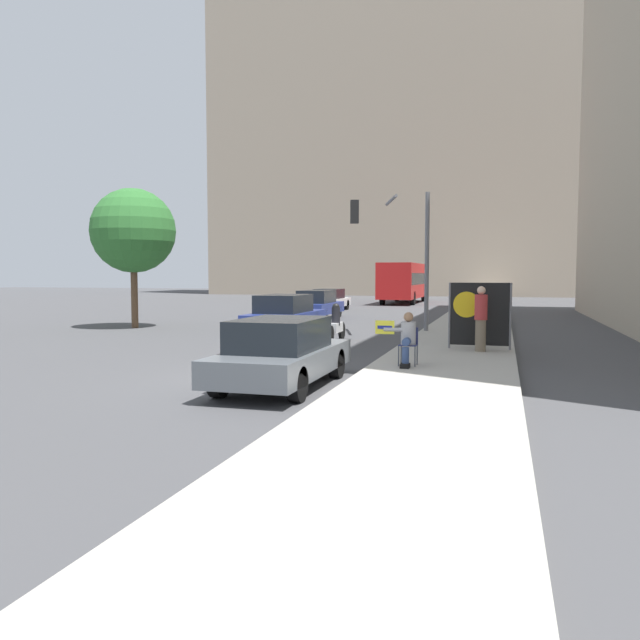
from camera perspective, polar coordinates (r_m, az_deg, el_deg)
ground_plane at (r=13.45m, az=-3.88°, el=-5.39°), size 160.00×160.00×0.00m
sidewalk_curb at (r=27.56m, az=13.65°, el=-0.43°), size 3.27×90.00×0.16m
building_backdrop_far at (r=73.46m, az=11.31°, el=16.89°), size 52.00×12.00×37.04m
seated_protester at (r=14.27m, az=7.94°, el=-1.55°), size 0.95×0.77×1.22m
jogger_on_sidewalk at (r=17.30m, az=14.49°, el=0.16°), size 0.34×0.34×1.76m
pedestrian_behind at (r=20.19m, az=13.94°, el=0.79°), size 0.34×0.34×1.80m
protest_banner at (r=17.88m, az=14.34°, el=0.53°), size 1.71×0.06×1.85m
traffic_light_pole at (r=23.22m, az=7.15°, el=7.54°), size 2.82×2.59×5.08m
parked_car_curbside at (r=12.32m, az=-3.52°, el=-3.01°), size 1.72×4.32×1.38m
car_on_road_nearest at (r=23.34m, az=-3.22°, el=0.49°), size 1.81×4.68×1.49m
car_on_road_midblock at (r=31.76m, az=-0.26°, el=1.43°), size 1.70×4.39×1.44m
car_on_road_distant at (r=38.82m, az=0.87°, el=1.87°), size 1.74×4.11×1.35m
city_bus_on_road at (r=49.86m, az=7.72°, el=3.62°), size 2.59×10.58×3.11m
motorcycle_on_road at (r=20.72m, az=1.48°, el=-0.49°), size 0.28×2.10×1.29m
street_tree_near_curb at (r=27.32m, az=-16.72°, el=7.80°), size 3.50×3.50×5.81m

